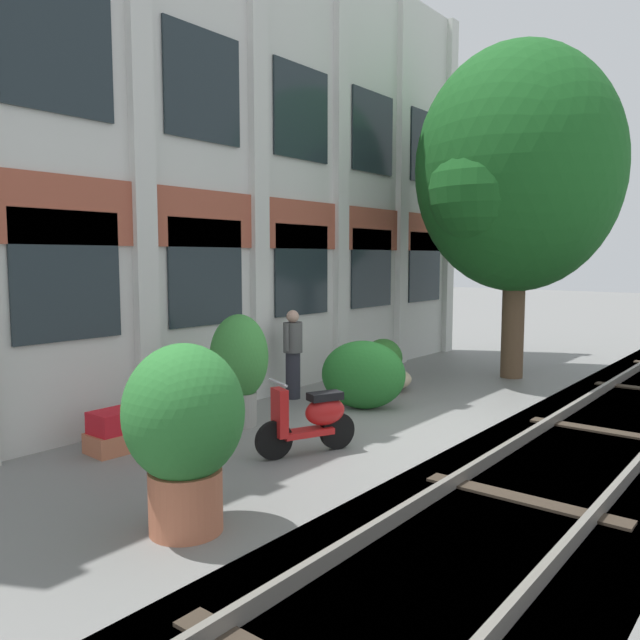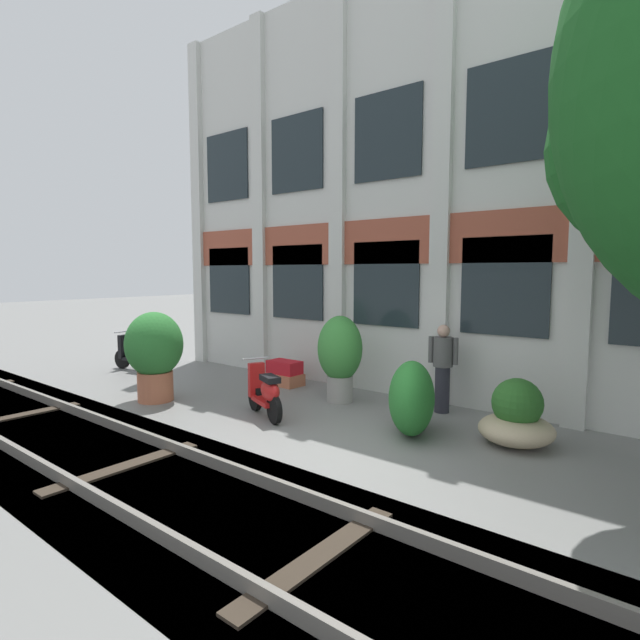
# 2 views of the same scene
# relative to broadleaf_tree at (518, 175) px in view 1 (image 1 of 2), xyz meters

# --- Properties ---
(ground_plane) EXTENTS (80.00, 80.00, 0.00)m
(ground_plane) POSITION_rel_broadleaf_tree_xyz_m (-4.64, -0.34, -4.14)
(ground_plane) COLOR slate
(apartment_facade) EXTENTS (14.57, 0.64, 8.46)m
(apartment_facade) POSITION_rel_broadleaf_tree_xyz_m (-4.64, 3.04, 0.06)
(apartment_facade) COLOR silver
(apartment_facade) RESTS_ON ground
(rail_tracks) EXTENTS (22.21, 2.80, 0.43)m
(rail_tracks) POSITION_rel_broadleaf_tree_xyz_m (-4.64, -2.63, -4.28)
(rail_tracks) COLOR #423F3A
(rail_tracks) RESTS_ON ground
(broadleaf_tree) EXTENTS (4.31, 4.11, 6.74)m
(broadleaf_tree) POSITION_rel_broadleaf_tree_xyz_m (0.00, 0.00, 0.00)
(broadleaf_tree) COLOR brown
(broadleaf_tree) RESTS_ON ground
(potted_plant_glazed_jar) EXTENTS (0.86, 0.86, 1.66)m
(potted_plant_glazed_jar) POSITION_rel_broadleaf_tree_xyz_m (-6.16, 1.72, -3.20)
(potted_plant_glazed_jar) COLOR gray
(potted_plant_glazed_jar) RESTS_ON ground
(potted_plant_wide_bowl) EXTENTS (1.07, 1.07, 0.97)m
(potted_plant_wide_bowl) POSITION_rel_broadleaf_tree_xyz_m (-2.74, 1.41, -3.76)
(potted_plant_wide_bowl) COLOR tan
(potted_plant_wide_bowl) RESTS_ON ground
(potted_plant_stone_basin) EXTENTS (1.09, 1.09, 1.73)m
(potted_plant_stone_basin) POSITION_rel_broadleaf_tree_xyz_m (-8.98, -0.48, -3.16)
(potted_plant_stone_basin) COLOR #B76647
(potted_plant_stone_basin) RESTS_ON ground
(potted_plant_square_trough) EXTENTS (0.84, 0.54, 0.54)m
(potted_plant_square_trough) POSITION_rel_broadleaf_tree_xyz_m (-7.95, 2.08, -3.89)
(potted_plant_square_trough) COLOR #B76647
(potted_plant_square_trough) RESTS_ON ground
(scooter_second_parked) EXTENTS (1.30, 0.73, 0.98)m
(scooter_second_parked) POSITION_rel_broadleaf_tree_xyz_m (-6.51, 0.06, -3.71)
(scooter_second_parked) COLOR black
(scooter_second_parked) RESTS_ON ground
(resident_by_doorway) EXTENTS (0.52, 0.34, 1.57)m
(resident_by_doorway) POSITION_rel_broadleaf_tree_xyz_m (-4.31, 2.28, -3.31)
(resident_by_doorway) COLOR #282833
(resident_by_doorway) RESTS_ON ground
(topiary_hedge) EXTENTS (1.27, 1.55, 1.13)m
(topiary_hedge) POSITION_rel_broadleaf_tree_xyz_m (-4.16, 0.88, -3.58)
(topiary_hedge) COLOR #236B28
(topiary_hedge) RESTS_ON ground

